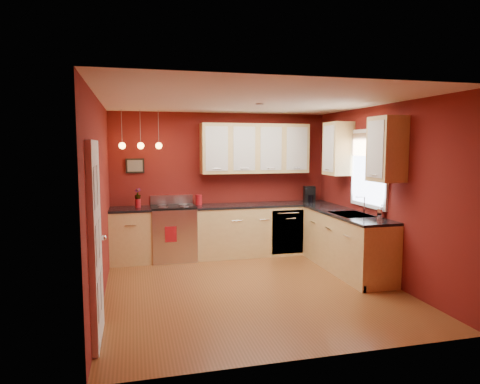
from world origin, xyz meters
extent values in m
plane|color=brown|center=(0.00, 0.00, 0.00)|extent=(4.20, 4.20, 0.00)
cube|color=white|center=(0.00, 0.00, 2.60)|extent=(4.00, 4.20, 0.02)
cube|color=maroon|center=(0.00, 2.10, 1.30)|extent=(4.00, 0.02, 2.60)
cube|color=maroon|center=(0.00, -2.10, 1.30)|extent=(4.00, 0.02, 2.60)
cube|color=maroon|center=(-2.00, 0.00, 1.30)|extent=(0.02, 4.20, 2.60)
cube|color=maroon|center=(2.00, 0.00, 1.30)|extent=(0.02, 4.20, 2.60)
cube|color=#E1C178|center=(-1.65, 1.80, 0.45)|extent=(0.70, 0.60, 0.90)
cube|color=#E1C178|center=(0.73, 1.80, 0.45)|extent=(2.54, 0.60, 0.90)
cube|color=#E1C178|center=(1.70, 0.45, 0.45)|extent=(0.60, 2.10, 0.90)
cube|color=black|center=(-1.65, 1.80, 0.92)|extent=(0.70, 0.62, 0.04)
cube|color=black|center=(0.73, 1.80, 0.92)|extent=(2.54, 0.62, 0.04)
cube|color=black|center=(1.70, 0.45, 0.92)|extent=(0.62, 2.10, 0.04)
cube|color=silver|center=(-0.92, 1.80, 0.46)|extent=(0.76, 0.64, 0.92)
cube|color=black|center=(-0.92, 1.50, 0.48)|extent=(0.55, 0.02, 0.32)
cylinder|color=silver|center=(-0.92, 1.49, 0.72)|extent=(0.60, 0.02, 0.02)
cube|color=black|center=(-0.92, 1.80, 0.94)|extent=(0.76, 0.60, 0.03)
cylinder|color=gray|center=(-1.10, 1.66, 0.95)|extent=(0.16, 0.16, 0.01)
cylinder|color=gray|center=(-0.74, 1.66, 0.95)|extent=(0.16, 0.16, 0.01)
cylinder|color=gray|center=(-1.10, 1.94, 0.95)|extent=(0.16, 0.16, 0.01)
cylinder|color=gray|center=(-0.74, 1.94, 0.95)|extent=(0.16, 0.16, 0.01)
cube|color=silver|center=(-0.92, 2.10, 1.03)|extent=(0.76, 0.04, 0.16)
cube|color=silver|center=(1.10, 1.51, 0.45)|extent=(0.60, 0.02, 0.80)
cube|color=gray|center=(1.70, 0.30, 0.92)|extent=(0.50, 0.70, 0.05)
cube|color=black|center=(1.70, 0.47, 0.91)|extent=(0.42, 0.30, 0.02)
cube|color=black|center=(1.70, 0.13, 0.91)|extent=(0.42, 0.30, 0.02)
cylinder|color=white|center=(1.92, 0.30, 1.08)|extent=(0.02, 0.02, 0.28)
cylinder|color=white|center=(1.85, 0.30, 1.21)|extent=(0.16, 0.02, 0.02)
cube|color=white|center=(1.98, 0.30, 1.65)|extent=(0.04, 1.02, 1.22)
cube|color=white|center=(1.97, 0.30, 1.65)|extent=(0.01, 0.90, 1.10)
cube|color=#A67353|center=(1.95, 0.30, 2.02)|extent=(0.02, 0.96, 0.36)
cube|color=white|center=(-1.97, -1.20, 1.02)|extent=(0.06, 0.82, 2.05)
cube|color=silver|center=(-1.94, -1.38, 1.60)|extent=(0.00, 0.28, 0.40)
cube|color=silver|center=(-1.94, -1.02, 1.60)|extent=(0.00, 0.28, 0.40)
cube|color=silver|center=(-1.94, -1.38, 1.05)|extent=(0.00, 0.28, 0.40)
cube|color=silver|center=(-1.94, -1.02, 1.05)|extent=(0.00, 0.28, 0.40)
cube|color=silver|center=(-1.94, -1.38, 0.50)|extent=(0.00, 0.28, 0.40)
cube|color=silver|center=(-1.94, -1.02, 0.50)|extent=(0.00, 0.28, 0.40)
sphere|color=white|center=(-1.91, -0.87, 1.00)|extent=(0.06, 0.06, 0.06)
cube|color=#E1C178|center=(0.60, 1.93, 1.95)|extent=(2.00, 0.35, 0.90)
cube|color=#E1C178|center=(1.82, 0.32, 1.95)|extent=(0.35, 1.95, 0.90)
cube|color=black|center=(-1.55, 2.08, 1.65)|extent=(0.32, 0.03, 0.26)
cylinder|color=gray|center=(-1.75, 1.75, 2.30)|extent=(0.01, 0.01, 0.60)
sphere|color=#FFA53F|center=(-1.75, 1.75, 2.00)|extent=(0.11, 0.11, 0.11)
cylinder|color=gray|center=(-1.45, 1.75, 2.30)|extent=(0.01, 0.01, 0.60)
sphere|color=#FFA53F|center=(-1.45, 1.75, 2.00)|extent=(0.11, 0.11, 0.11)
cylinder|color=gray|center=(-1.15, 1.75, 2.30)|extent=(0.01, 0.01, 0.60)
sphere|color=#FFA53F|center=(-1.15, 1.75, 2.00)|extent=(0.11, 0.11, 0.11)
cylinder|color=#A31118|center=(-0.45, 1.92, 1.02)|extent=(0.11, 0.11, 0.17)
cylinder|color=#A31118|center=(-0.45, 1.92, 1.12)|extent=(0.12, 0.12, 0.02)
cylinder|color=#A31118|center=(-1.52, 1.86, 1.02)|extent=(0.09, 0.09, 0.15)
imported|color=#A31118|center=(-1.52, 1.86, 1.17)|extent=(0.15, 0.15, 0.20)
cube|color=black|center=(1.66, 1.87, 1.09)|extent=(0.24, 0.21, 0.30)
cylinder|color=black|center=(1.66, 1.81, 1.01)|extent=(0.13, 0.13, 0.14)
imported|color=white|center=(1.95, -0.14, 1.04)|extent=(0.12, 0.12, 0.20)
cube|color=#A31118|center=(-1.00, 1.47, 0.52)|extent=(0.19, 0.01, 0.26)
camera|label=1|loc=(-1.58, -5.66, 1.99)|focal=32.00mm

